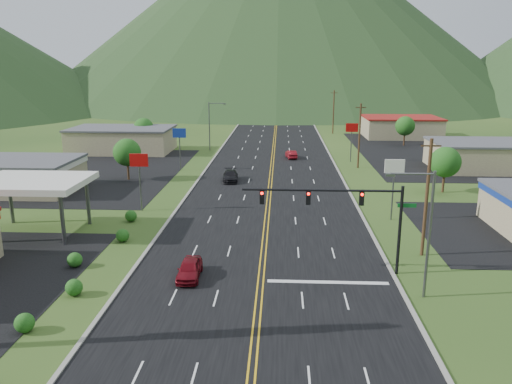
{
  "coord_description": "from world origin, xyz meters",
  "views": [
    {
      "loc": [
        1.38,
        -22.5,
        15.78
      ],
      "look_at": [
        -0.83,
        21.39,
        4.5
      ],
      "focal_mm": 35.0,
      "sensor_mm": 36.0,
      "label": 1
    }
  ],
  "objects_px": {
    "gas_canopy": "(32,184)",
    "car_dark_mid": "(230,176)",
    "traffic_signal": "(348,207)",
    "streetlight_east": "(425,226)",
    "car_red_near": "(190,269)",
    "car_red_far": "(291,155)",
    "streetlight_west": "(211,123)"
  },
  "relations": [
    {
      "from": "traffic_signal",
      "to": "car_dark_mid",
      "type": "bearing_deg",
      "value": 111.38
    },
    {
      "from": "gas_canopy",
      "to": "car_red_near",
      "type": "bearing_deg",
      "value": -30.27
    },
    {
      "from": "streetlight_east",
      "to": "car_dark_mid",
      "type": "bearing_deg",
      "value": 115.71
    },
    {
      "from": "car_red_near",
      "to": "car_dark_mid",
      "type": "xyz_separation_m",
      "value": [
        -0.14,
        32.44,
        0.01
      ]
    },
    {
      "from": "streetlight_west",
      "to": "gas_canopy",
      "type": "bearing_deg",
      "value": -102.13
    },
    {
      "from": "gas_canopy",
      "to": "car_dark_mid",
      "type": "relative_size",
      "value": 2.02
    },
    {
      "from": "car_dark_mid",
      "to": "traffic_signal",
      "type": "bearing_deg",
      "value": -73.24
    },
    {
      "from": "streetlight_west",
      "to": "car_red_far",
      "type": "xyz_separation_m",
      "value": [
        14.86,
        -7.44,
        -4.5
      ]
    },
    {
      "from": "car_red_near",
      "to": "car_dark_mid",
      "type": "height_order",
      "value": "car_dark_mid"
    },
    {
      "from": "streetlight_east",
      "to": "car_dark_mid",
      "type": "height_order",
      "value": "streetlight_east"
    },
    {
      "from": "car_red_far",
      "to": "streetlight_east",
      "type": "bearing_deg",
      "value": 89.34
    },
    {
      "from": "traffic_signal",
      "to": "streetlight_east",
      "type": "xyz_separation_m",
      "value": [
        4.7,
        -4.0,
        -0.15
      ]
    },
    {
      "from": "streetlight_east",
      "to": "streetlight_west",
      "type": "distance_m",
      "value": 64.21
    },
    {
      "from": "traffic_signal",
      "to": "streetlight_west",
      "type": "distance_m",
      "value": 58.88
    },
    {
      "from": "traffic_signal",
      "to": "gas_canopy",
      "type": "bearing_deg",
      "value": 164.3
    },
    {
      "from": "gas_canopy",
      "to": "car_red_far",
      "type": "distance_m",
      "value": 47.92
    },
    {
      "from": "gas_canopy",
      "to": "car_dark_mid",
      "type": "distance_m",
      "value": 28.38
    },
    {
      "from": "gas_canopy",
      "to": "car_dark_mid",
      "type": "height_order",
      "value": "gas_canopy"
    },
    {
      "from": "traffic_signal",
      "to": "car_red_near",
      "type": "relative_size",
      "value": 3.15
    },
    {
      "from": "traffic_signal",
      "to": "gas_canopy",
      "type": "distance_m",
      "value": 29.59
    },
    {
      "from": "streetlight_east",
      "to": "streetlight_west",
      "type": "xyz_separation_m",
      "value": [
        -22.86,
        60.0,
        0.0
      ]
    },
    {
      "from": "traffic_signal",
      "to": "car_red_far",
      "type": "height_order",
      "value": "traffic_signal"
    },
    {
      "from": "car_red_near",
      "to": "traffic_signal",
      "type": "bearing_deg",
      "value": 6.53
    },
    {
      "from": "car_red_far",
      "to": "gas_canopy",
      "type": "bearing_deg",
      "value": 48.86
    },
    {
      "from": "car_dark_mid",
      "to": "car_red_far",
      "type": "distance_m",
      "value": 19.83
    },
    {
      "from": "gas_canopy",
      "to": "car_red_near",
      "type": "distance_m",
      "value": 19.65
    },
    {
      "from": "traffic_signal",
      "to": "streetlight_west",
      "type": "bearing_deg",
      "value": 107.97
    },
    {
      "from": "traffic_signal",
      "to": "car_dark_mid",
      "type": "xyz_separation_m",
      "value": [
        -12.04,
        30.77,
        -4.61
      ]
    },
    {
      "from": "car_red_near",
      "to": "car_red_far",
      "type": "bearing_deg",
      "value": 78.8
    },
    {
      "from": "traffic_signal",
      "to": "gas_canopy",
      "type": "relative_size",
      "value": 1.31
    },
    {
      "from": "car_dark_mid",
      "to": "car_red_far",
      "type": "xyz_separation_m",
      "value": [
        8.74,
        17.79,
        -0.04
      ]
    },
    {
      "from": "traffic_signal",
      "to": "gas_canopy",
      "type": "xyz_separation_m",
      "value": [
        -28.48,
        8.0,
        -0.46
      ]
    }
  ]
}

